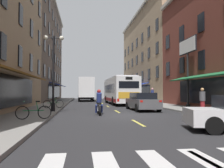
{
  "coord_description": "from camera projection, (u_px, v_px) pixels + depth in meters",
  "views": [
    {
      "loc": [
        -2.69,
        -14.32,
        1.49
      ],
      "look_at": [
        0.57,
        10.36,
        2.37
      ],
      "focal_mm": 36.73,
      "sensor_mm": 36.0,
      "label": 1
    }
  ],
  "objects": [
    {
      "name": "ground_plane",
      "position": [
        124.0,
        116.0,
        14.49
      ],
      "size": [
        34.8,
        80.0,
        0.1
      ],
      "primitive_type": "cube",
      "color": "#28282B"
    },
    {
      "name": "lane_centre_dashes",
      "position": [
        125.0,
        116.0,
        14.24
      ],
      "size": [
        0.14,
        73.9,
        0.01
      ],
      "color": "#DBCC4C",
      "rests_on": "ground"
    },
    {
      "name": "crosswalk_near",
      "position": [
        217.0,
        166.0,
        4.58
      ],
      "size": [
        7.1,
        2.8,
        0.01
      ],
      "color": "silver",
      "rests_on": "ground"
    },
    {
      "name": "sidewalk_left",
      "position": [
        28.0,
        116.0,
        13.72
      ],
      "size": [
        3.0,
        80.0,
        0.14
      ],
      "primitive_type": "cube",
      "color": "gray",
      "rests_on": "ground"
    },
    {
      "name": "sidewalk_right",
      "position": [
        211.0,
        113.0,
        15.27
      ],
      "size": [
        3.0,
        80.0,
        0.14
      ],
      "primitive_type": "cube",
      "color": "gray",
      "rests_on": "ground"
    },
    {
      "name": "billboard_sign",
      "position": [
        187.0,
        54.0,
        21.27
      ],
      "size": [
        0.4,
        3.32,
        6.34
      ],
      "color": "black",
      "rests_on": "sidewalk_right"
    },
    {
      "name": "transit_bus",
      "position": [
        119.0,
        90.0,
        28.16
      ],
      "size": [
        2.73,
        11.07,
        3.22
      ],
      "color": "silver",
      "rests_on": "ground"
    },
    {
      "name": "box_truck",
      "position": [
        86.0,
        89.0,
        37.78
      ],
      "size": [
        2.6,
        8.17,
        3.76
      ],
      "color": "black",
      "rests_on": "ground"
    },
    {
      "name": "sedan_near",
      "position": [
        142.0,
        101.0,
        18.57
      ],
      "size": [
        1.92,
        4.78,
        1.44
      ],
      "color": "#515154",
      "rests_on": "ground"
    },
    {
      "name": "motorcycle_rider",
      "position": [
        99.0,
        104.0,
        15.06
      ],
      "size": [
        0.62,
        2.07,
        1.66
      ],
      "color": "black",
      "rests_on": "ground"
    },
    {
      "name": "bicycle_near",
      "position": [
        53.0,
        104.0,
        19.47
      ],
      "size": [
        1.71,
        0.48,
        0.91
      ],
      "color": "black",
      "rests_on": "sidewalk_left"
    },
    {
      "name": "bicycle_mid",
      "position": [
        34.0,
        112.0,
        11.35
      ],
      "size": [
        1.71,
        0.48,
        0.91
      ],
      "color": "black",
      "rests_on": "sidewalk_left"
    },
    {
      "name": "pedestrian_near",
      "position": [
        202.0,
        100.0,
        14.58
      ],
      "size": [
        0.44,
        0.52,
        1.62
      ],
      "rotation": [
        0.0,
        0.0,
        2.67
      ],
      "color": "maroon",
      "rests_on": "sidewalk_right"
    },
    {
      "name": "pedestrian_mid",
      "position": [
        152.0,
        96.0,
        25.31
      ],
      "size": [
        0.36,
        0.36,
        1.82
      ],
      "rotation": [
        0.0,
        0.0,
        0.14
      ],
      "color": "#4C4C51",
      "rests_on": "sidewalk_right"
    },
    {
      "name": "street_lamp_twin",
      "position": [
        53.0,
        69.0,
        16.13
      ],
      "size": [
        1.42,
        0.32,
        5.35
      ],
      "color": "black",
      "rests_on": "sidewalk_left"
    }
  ]
}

